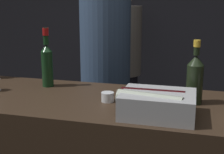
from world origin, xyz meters
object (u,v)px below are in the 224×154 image
Objects in this scene: red_wine_bottle_burgundy at (47,62)px; person_blond_tee at (122,59)px; candle_votive at (108,97)px; champagne_bottle at (195,78)px; person_in_hoodie at (105,73)px; ice_bin_with_bottles at (156,103)px.

person_blond_tee is at bearing 86.38° from red_wine_bottle_burgundy.
person_blond_tee is (-0.34, 1.80, -0.14)m from candle_votive.
candle_votive is 0.46m from champagne_bottle.
person_blond_tee reaches higher than champagne_bottle.
red_wine_bottle_burgundy is 1.10× the size of champagne_bottle.
person_in_hoodie is 1.04× the size of person_blond_tee.
candle_votive is 1.84m from person_blond_tee.
person_in_hoodie is (0.16, 0.72, -0.22)m from red_wine_bottle_burgundy.
person_blond_tee reaches higher than red_wine_bottle_burgundy.
champagne_bottle is at bearing 148.07° from person_in_hoodie.
red_wine_bottle_burgundy is 0.20× the size of person_in_hoodie.
champagne_bottle is 1.89m from person_blond_tee.
person_blond_tee is at bearing -68.95° from person_in_hoodie.
ice_bin_with_bottles is 0.80m from red_wine_bottle_burgundy.
person_in_hoodie reaches higher than champagne_bottle.
red_wine_bottle_burgundy reaches higher than candle_votive.
champagne_bottle is at bearing -6.98° from red_wine_bottle_burgundy.
person_blond_tee reaches higher than ice_bin_with_bottles.
ice_bin_with_bottles is at bearing 134.63° from person_in_hoodie.
person_blond_tee reaches higher than candle_votive.
ice_bin_with_bottles reaches higher than candle_votive.
candle_votive is at bearing 124.00° from person_in_hoodie.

